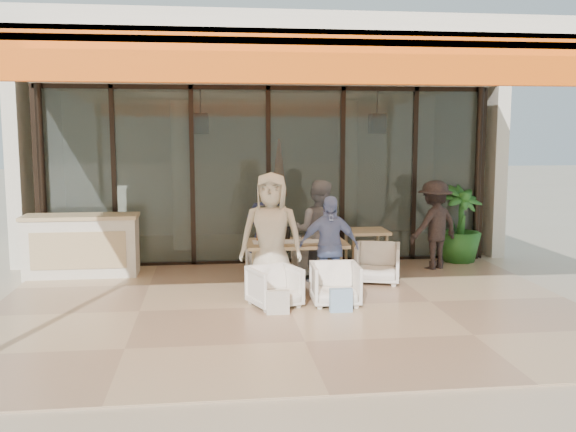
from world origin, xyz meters
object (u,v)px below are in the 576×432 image
chair_near_left (275,285)px  diner_cream (271,236)px  side_table (366,236)px  chair_far_left (263,259)px  diner_grey (318,232)px  side_chair (377,261)px  host_counter (82,245)px  diner_navy (266,233)px  diner_periwinkle (329,247)px  dining_table (296,245)px  chair_near_right (335,282)px  standing_woman (434,225)px  chair_far_right (313,256)px  potted_palm (459,224)px

chair_near_left → diner_cream: (0.00, 0.50, 0.59)m
diner_cream → side_table: 2.30m
chair_far_left → diner_grey: size_ratio=0.36×
diner_grey → side_chair: bearing=-171.4°
host_counter → diner_navy: size_ratio=1.14×
diner_cream → diner_periwinkle: (0.84, 0.00, -0.17)m
dining_table → chair_near_right: 1.11m
standing_woman → chair_far_left: bearing=-21.3°
diner_navy → diner_periwinkle: bearing=134.8°
chair_far_right → diner_grey: bearing=88.2°
side_table → host_counter: bearing=176.5°
dining_table → diner_cream: size_ratio=0.82×
host_counter → diner_periwinkle: size_ratio=1.25×
host_counter → diner_periwinkle: (3.81, -1.75, 0.21)m
diner_navy → diner_cream: size_ratio=0.89×
chair_near_right → diner_navy: 1.70m
potted_palm → chair_near_right: bearing=-137.0°
host_counter → chair_near_right: 4.43m
dining_table → diner_navy: bearing=133.0°
host_counter → chair_near_left: size_ratio=2.91×
standing_woman → chair_near_right: bearing=19.2°
diner_periwinkle → potted_palm: diner_periwinkle is taller
dining_table → chair_far_right: (0.43, 0.94, -0.35)m
chair_far_right → diner_grey: (0.00, -0.50, 0.48)m
host_counter → diner_navy: (2.97, -0.85, 0.28)m
diner_cream → standing_woman: bearing=39.2°
side_chair → potted_palm: potted_palm is taller
potted_palm → chair_near_left: bearing=-144.3°
diner_navy → side_table: size_ratio=2.18×
chair_near_right → diner_navy: diner_navy is taller
host_counter → chair_far_left: (2.97, -0.35, -0.24)m
chair_near_left → chair_far_right: bearing=44.9°
dining_table → potted_palm: (3.25, 1.68, 0.02)m
chair_far_left → chair_far_right: size_ratio=0.87×
diner_grey → diner_cream: diner_cream is taller
chair_near_right → potted_palm: potted_palm is taller
side_table → chair_far_right: bearing=-176.2°
side_chair → potted_palm: 2.41m
chair_far_left → diner_navy: size_ratio=0.36×
side_table → side_chair: 0.80m
chair_far_right → diner_navy: bearing=29.0°
host_counter → side_table: 4.74m
diner_grey → side_chair: (0.92, -0.19, -0.47)m
side_chair → chair_near_right: bearing=-109.9°
diner_periwinkle → diner_cream: bearing=-177.8°
chair_near_right → potted_palm: 3.88m
diner_periwinkle → side_chair: diner_periwinkle is taller
host_counter → diner_navy: bearing=-15.9°
side_table → potted_palm: 2.03m
standing_woman → side_chair: bearing=10.5°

